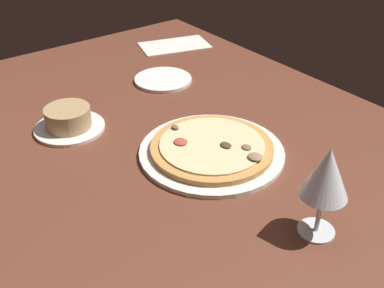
{
  "coord_description": "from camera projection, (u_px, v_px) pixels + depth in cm",
  "views": [
    {
      "loc": [
        -67.05,
        45.72,
        59.48
      ],
      "look_at": [
        -1.86,
        -3.82,
        7.0
      ],
      "focal_mm": 43.82,
      "sensor_mm": 36.0,
      "label": 1
    }
  ],
  "objects": [
    {
      "name": "dining_table",
      "position": [
        172.0,
        166.0,
        0.99
      ],
      "size": [
        150.0,
        110.0,
        4.0
      ],
      "primitive_type": "cube",
      "color": "brown",
      "rests_on": "ground"
    },
    {
      "name": "pizza_main",
      "position": [
        212.0,
        149.0,
        0.99
      ],
      "size": [
        30.83,
        30.83,
        3.35
      ],
      "color": "silver",
      "rests_on": "dining_table"
    },
    {
      "name": "ramekin_on_saucer",
      "position": [
        68.0,
        120.0,
        1.07
      ],
      "size": [
        16.09,
        16.09,
        5.49
      ],
      "color": "silver",
      "rests_on": "dining_table"
    },
    {
      "name": "wine_glass_far",
      "position": [
        326.0,
        175.0,
        0.73
      ],
      "size": [
        7.88,
        7.88,
        16.82
      ],
      "color": "silver",
      "rests_on": "dining_table"
    },
    {
      "name": "side_plate",
      "position": [
        163.0,
        80.0,
        1.3
      ],
      "size": [
        15.89,
        15.89,
        0.9
      ],
      "primitive_type": "cylinder",
      "color": "white",
      "rests_on": "dining_table"
    },
    {
      "name": "paper_menu",
      "position": [
        175.0,
        45.0,
        1.53
      ],
      "size": [
        18.32,
        24.55,
        0.3
      ],
      "primitive_type": "cube",
      "rotation": [
        0.0,
        0.0,
        -0.29
      ],
      "color": "silver",
      "rests_on": "dining_table"
    }
  ]
}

